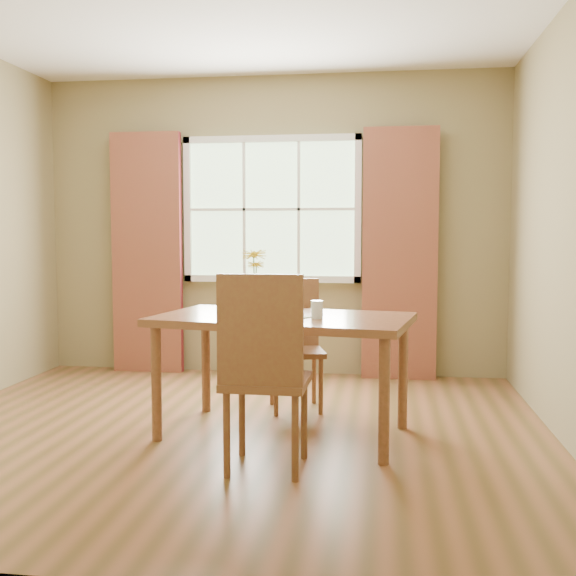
% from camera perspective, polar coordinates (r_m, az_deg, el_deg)
% --- Properties ---
extents(room, '(4.24, 3.84, 2.74)m').
position_cam_1_polar(room, '(4.30, -5.46, 5.48)').
color(room, brown).
rests_on(room, ground).
extents(window, '(1.62, 0.06, 1.32)m').
position_cam_1_polar(window, '(6.14, -1.40, 6.67)').
color(window, '#AED4A0').
rests_on(window, room).
extents(curtain_left, '(0.65, 0.08, 2.20)m').
position_cam_1_polar(curtain_left, '(6.34, -11.85, 2.89)').
color(curtain_left, maroon).
rests_on(curtain_left, room).
extents(curtain_right, '(0.65, 0.08, 2.20)m').
position_cam_1_polar(curtain_right, '(5.97, 9.44, 2.82)').
color(curtain_right, maroon).
rests_on(curtain_right, room).
extents(dining_table, '(1.70, 1.14, 0.77)m').
position_cam_1_polar(dining_table, '(4.27, -0.40, -3.41)').
color(dining_table, brown).
rests_on(dining_table, room).
extents(chair_near, '(0.46, 0.46, 1.08)m').
position_cam_1_polar(chair_near, '(3.59, -2.08, -6.52)').
color(chair_near, brown).
rests_on(chair_near, room).
extents(chair_far, '(0.48, 0.48, 0.95)m').
position_cam_1_polar(chair_far, '(4.98, 0.54, -4.20)').
color(chair_far, brown).
rests_on(chair_far, room).
extents(placemat, '(0.55, 0.50, 0.01)m').
position_cam_1_polar(placemat, '(4.16, -1.87, -2.48)').
color(placemat, silver).
rests_on(placemat, dining_table).
extents(plate, '(0.29, 0.29, 0.01)m').
position_cam_1_polar(plate, '(4.19, -1.45, -2.30)').
color(plate, '#92E338').
rests_on(plate, placemat).
extents(croissant_sandwich, '(0.18, 0.15, 0.12)m').
position_cam_1_polar(croissant_sandwich, '(4.14, -2.14, -1.52)').
color(croissant_sandwich, '#EB9F50').
rests_on(croissant_sandwich, plate).
extents(water_glass, '(0.07, 0.07, 0.11)m').
position_cam_1_polar(water_glass, '(4.12, 2.47, -1.87)').
color(water_glass, silver).
rests_on(water_glass, dining_table).
extents(flower_vase, '(0.17, 0.17, 0.41)m').
position_cam_1_polar(flower_vase, '(4.49, -2.86, 1.16)').
color(flower_vase, silver).
rests_on(flower_vase, dining_table).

